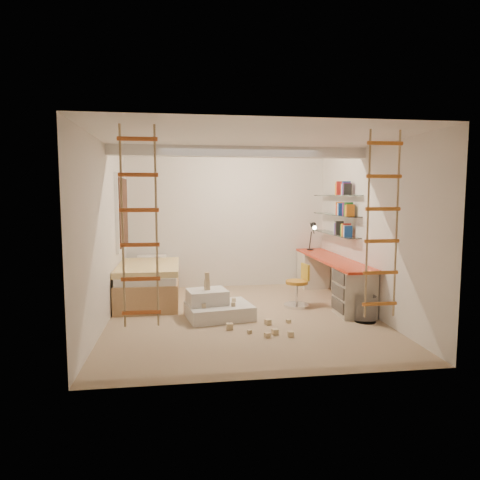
{
  "coord_description": "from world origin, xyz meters",
  "views": [
    {
      "loc": [
        -0.92,
        -6.33,
        1.85
      ],
      "look_at": [
        0.0,
        0.3,
        1.15
      ],
      "focal_mm": 32.0,
      "sensor_mm": 36.0,
      "label": 1
    }
  ],
  "objects": [
    {
      "name": "rope_ladder_left",
      "position": [
        -1.35,
        -1.75,
        1.52
      ],
      "size": [
        0.41,
        0.04,
        2.13
      ],
      "primitive_type": null,
      "color": "#BE4A20",
      "rests_on": "ceiling"
    },
    {
      "name": "shelves",
      "position": [
        1.87,
        1.13,
        1.5
      ],
      "size": [
        0.25,
        1.8,
        0.71
      ],
      "color": "white",
      "rests_on": "wall_right"
    },
    {
      "name": "swivel_chair",
      "position": [
        0.99,
        0.46,
        0.26
      ],
      "size": [
        0.48,
        0.48,
        0.72
      ],
      "color": "#B97C23",
      "rests_on": "floor"
    },
    {
      "name": "desk",
      "position": [
        1.72,
        0.86,
        0.4
      ],
      "size": [
        0.56,
        2.8,
        0.75
      ],
      "color": "red",
      "rests_on": "floor"
    },
    {
      "name": "window_frame",
      "position": [
        -1.97,
        1.5,
        1.55
      ],
      "size": [
        0.06,
        1.15,
        1.35
      ],
      "primitive_type": "cube",
      "color": "white",
      "rests_on": "wall_left"
    },
    {
      "name": "ceiling_beam",
      "position": [
        0.0,
        0.3,
        2.52
      ],
      "size": [
        4.0,
        0.18,
        0.16
      ],
      "primitive_type": "cube",
      "color": "white",
      "rests_on": "ceiling"
    },
    {
      "name": "window_blind",
      "position": [
        -1.93,
        1.5,
        1.55
      ],
      "size": [
        0.02,
        1.0,
        1.2
      ],
      "primitive_type": "cube",
      "color": "#4C2D1E",
      "rests_on": "window_frame"
    },
    {
      "name": "task_lamp",
      "position": [
        1.67,
        1.82,
        1.14
      ],
      "size": [
        0.14,
        0.36,
        0.57
      ],
      "color": "black",
      "rests_on": "desk"
    },
    {
      "name": "rope_ladder_right",
      "position": [
        1.35,
        -1.75,
        1.52
      ],
      "size": [
        0.41,
        0.04,
        2.13
      ],
      "primitive_type": null,
      "color": "orange",
      "rests_on": "ceiling"
    },
    {
      "name": "floor",
      "position": [
        0.0,
        0.0,
        0.0
      ],
      "size": [
        4.5,
        4.5,
        0.0
      ],
      "primitive_type": "plane",
      "color": "tan",
      "rests_on": "ground"
    },
    {
      "name": "books",
      "position": [
        1.87,
        1.13,
        1.58
      ],
      "size": [
        0.14,
        0.7,
        0.92
      ],
      "color": "#194CA5",
      "rests_on": "shelves"
    },
    {
      "name": "waste_bin",
      "position": [
        1.75,
        -0.51,
        0.19
      ],
      "size": [
        0.31,
        0.31,
        0.39
      ],
      "primitive_type": "cylinder",
      "color": "white",
      "rests_on": "floor"
    },
    {
      "name": "toy_blocks",
      "position": [
        -0.08,
        -0.41,
        0.22
      ],
      "size": [
        1.28,
        1.18,
        0.69
      ],
      "color": "#CCB284",
      "rests_on": "floor"
    },
    {
      "name": "play_platform",
      "position": [
        -0.41,
        0.01,
        0.16
      ],
      "size": [
        1.06,
        0.89,
        0.42
      ],
      "color": "silver",
      "rests_on": "floor"
    },
    {
      "name": "bed",
      "position": [
        -1.48,
        1.23,
        0.33
      ],
      "size": [
        1.02,
        2.0,
        0.69
      ],
      "color": "#AD7F51",
      "rests_on": "floor"
    }
  ]
}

